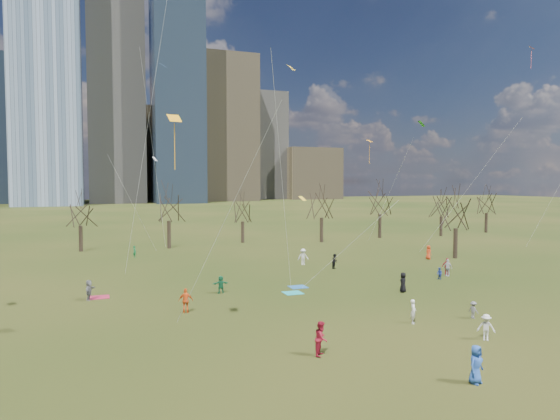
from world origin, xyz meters
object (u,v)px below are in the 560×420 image
object	(u,v)px
blanket_teal	(293,293)
person_2	(321,338)
person_4	(186,301)
blanket_navy	(298,287)
person_1	(413,311)
person_0	(476,364)
blanket_crimson	(99,297)

from	to	relation	value
blanket_teal	person_2	world-z (taller)	person_2
blanket_teal	person_4	distance (m)	10.50
blanket_navy	person_1	distance (m)	14.03
blanket_teal	person_0	distance (m)	21.31
person_1	person_4	xyz separation A→B (m)	(-14.25, 8.21, 0.08)
blanket_teal	blanket_navy	xyz separation A→B (m)	(1.35, 2.12, 0.00)
blanket_navy	blanket_crimson	xyz separation A→B (m)	(-17.31, 1.97, 0.00)
blanket_crimson	person_2	bearing A→B (deg)	-58.72
blanket_teal	person_4	xyz separation A→B (m)	(-9.91, -3.36, 0.90)
blanket_navy	person_0	size ratio (longest dim) A/B	0.85
blanket_navy	person_0	bearing A→B (deg)	-90.59
person_1	blanket_teal	bearing A→B (deg)	56.95
person_2	blanket_crimson	bearing A→B (deg)	70.41
blanket_navy	blanket_crimson	distance (m)	17.42
person_0	person_4	world-z (taller)	person_0
person_2	person_0	bearing A→B (deg)	-99.52
blanket_crimson	person_2	xyz separation A→B (m)	(11.68, -19.23, 0.96)
person_4	person_2	bearing A→B (deg)	130.54
person_0	person_2	bearing A→B (deg)	110.30
blanket_crimson	blanket_navy	bearing A→B (deg)	-6.50
blanket_teal	blanket_navy	world-z (taller)	same
blanket_crimson	person_2	size ratio (longest dim) A/B	0.82
blanket_navy	person_0	xyz separation A→B (m)	(-0.24, -23.38, 0.93)
person_2	blanket_navy	bearing A→B (deg)	21.07
person_0	person_2	distance (m)	8.15
blanket_teal	person_2	bearing A→B (deg)	-105.78
blanket_navy	person_4	distance (m)	12.55
blanket_teal	person_2	distance (m)	15.76
blanket_teal	blanket_crimson	world-z (taller)	same
person_0	person_2	xyz separation A→B (m)	(-5.39, 6.12, 0.03)
blanket_navy	blanket_crimson	world-z (taller)	same
person_0	blanket_teal	bearing A→B (deg)	71.93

